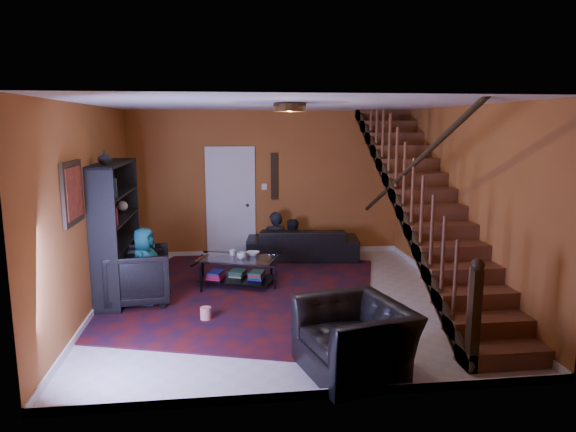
{
  "coord_description": "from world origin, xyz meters",
  "views": [
    {
      "loc": [
        -0.8,
        -7.1,
        2.54
      ],
      "look_at": [
        0.13,
        0.4,
        1.18
      ],
      "focal_mm": 32.0,
      "sensor_mm": 36.0,
      "label": 1
    }
  ],
  "objects_px": {
    "armchair_left": "(139,276)",
    "coffee_table": "(238,270)",
    "bookshelf": "(117,232)",
    "armchair_right": "(354,338)",
    "sofa": "(303,243)"
  },
  "relations": [
    {
      "from": "armchair_left",
      "to": "bookshelf",
      "type": "bearing_deg",
      "value": 32.68
    },
    {
      "from": "armchair_left",
      "to": "coffee_table",
      "type": "bearing_deg",
      "value": -72.33
    },
    {
      "from": "bookshelf",
      "to": "sofa",
      "type": "bearing_deg",
      "value": 29.17
    },
    {
      "from": "sofa",
      "to": "armchair_left",
      "type": "bearing_deg",
      "value": 46.01
    },
    {
      "from": "bookshelf",
      "to": "armchair_right",
      "type": "bearing_deg",
      "value": -44.43
    },
    {
      "from": "bookshelf",
      "to": "sofa",
      "type": "xyz_separation_m",
      "value": [
        3.05,
        1.7,
        -0.66
      ]
    },
    {
      "from": "bookshelf",
      "to": "armchair_right",
      "type": "distance_m",
      "value": 4.1
    },
    {
      "from": "armchair_left",
      "to": "coffee_table",
      "type": "xyz_separation_m",
      "value": [
        1.42,
        0.64,
        -0.14
      ]
    },
    {
      "from": "bookshelf",
      "to": "armchair_left",
      "type": "relative_size",
      "value": 2.26
    },
    {
      "from": "sofa",
      "to": "armchair_right",
      "type": "bearing_deg",
      "value": 95.74
    },
    {
      "from": "sofa",
      "to": "armchair_right",
      "type": "xyz_separation_m",
      "value": [
        -0.15,
        -4.54,
        0.06
      ]
    },
    {
      "from": "sofa",
      "to": "armchair_left",
      "type": "relative_size",
      "value": 2.36
    },
    {
      "from": "sofa",
      "to": "coffee_table",
      "type": "height_order",
      "value": "sofa"
    },
    {
      "from": "armchair_left",
      "to": "armchair_right",
      "type": "xyz_separation_m",
      "value": [
        2.54,
        -2.41,
        -0.04
      ]
    },
    {
      "from": "bookshelf",
      "to": "armchair_right",
      "type": "relative_size",
      "value": 1.79
    }
  ]
}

